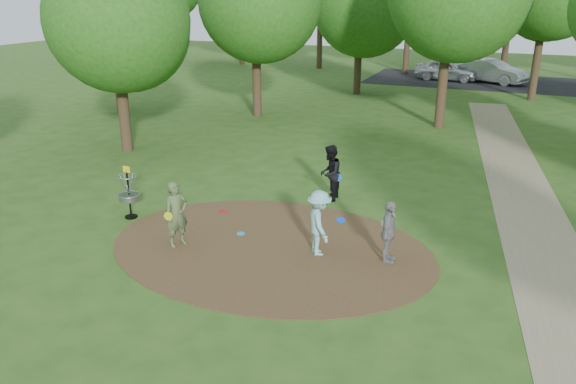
% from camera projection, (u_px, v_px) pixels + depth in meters
% --- Properties ---
extents(ground, '(100.00, 100.00, 0.00)m').
position_uv_depth(ground, '(270.00, 248.00, 14.22)').
color(ground, '#2D5119').
rests_on(ground, ground).
extents(dirt_clearing, '(8.40, 8.40, 0.02)m').
position_uv_depth(dirt_clearing, '(270.00, 247.00, 14.22)').
color(dirt_clearing, '#47301C').
rests_on(dirt_clearing, ground).
extents(footpath, '(7.55, 39.89, 0.01)m').
position_uv_depth(footpath, '(547.00, 259.00, 13.62)').
color(footpath, '#8C7A5B').
rests_on(footpath, ground).
extents(parking_lot, '(14.00, 8.00, 0.01)m').
position_uv_depth(parking_lot, '(470.00, 81.00, 39.54)').
color(parking_lot, black).
rests_on(parking_lot, ground).
extents(player_observer_with_disc, '(0.65, 0.74, 1.71)m').
position_uv_depth(player_observer_with_disc, '(177.00, 214.00, 14.08)').
color(player_observer_with_disc, '#4E6037').
rests_on(player_observer_with_disc, ground).
extents(player_throwing_with_disc, '(1.23, 1.22, 1.65)m').
position_uv_depth(player_throwing_with_disc, '(319.00, 223.00, 13.62)').
color(player_throwing_with_disc, '#85C1C6').
rests_on(player_throwing_with_disc, ground).
extents(player_walking_with_disc, '(0.75, 0.89, 1.75)m').
position_uv_depth(player_walking_with_disc, '(330.00, 173.00, 17.10)').
color(player_walking_with_disc, black).
rests_on(player_walking_with_disc, ground).
extents(player_waiting_with_disc, '(0.41, 0.92, 1.54)m').
position_uv_depth(player_waiting_with_disc, '(389.00, 232.00, 13.24)').
color(player_waiting_with_disc, gray).
rests_on(player_waiting_with_disc, ground).
extents(disc_ground_cyan, '(0.22, 0.22, 0.02)m').
position_uv_depth(disc_ground_cyan, '(241.00, 233.00, 14.97)').
color(disc_ground_cyan, '#1B9FD8').
rests_on(disc_ground_cyan, dirt_clearing).
extents(disc_ground_red, '(0.22, 0.22, 0.02)m').
position_uv_depth(disc_ground_red, '(223.00, 212.00, 16.42)').
color(disc_ground_red, red).
rests_on(disc_ground_red, dirt_clearing).
extents(car_left, '(4.43, 2.04, 1.47)m').
position_uv_depth(car_left, '(447.00, 70.00, 39.45)').
color(car_left, '#B8BCC1').
rests_on(car_left, ground).
extents(car_right, '(5.04, 3.38, 1.57)m').
position_uv_depth(car_right, '(491.00, 71.00, 38.41)').
color(car_right, '#A9AAB1').
rests_on(car_right, ground).
extents(disc_golf_basket, '(0.63, 0.63, 1.54)m').
position_uv_depth(disc_golf_basket, '(128.00, 189.00, 15.80)').
color(disc_golf_basket, black).
rests_on(disc_golf_basket, ground).
extents(tree_ring, '(37.26, 45.19, 8.89)m').
position_uv_depth(tree_ring, '(425.00, 17.00, 20.41)').
color(tree_ring, '#332316').
rests_on(tree_ring, ground).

